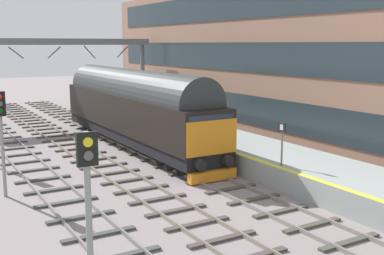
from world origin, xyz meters
The scene contains 11 objects.
ground_plane centered at (0.00, 0.00, 0.00)m, with size 140.00×140.00×0.00m, color gray.
track_main centered at (0.00, 0.00, 0.06)m, with size 2.50×60.00×0.15m.
track_adjacent_west centered at (-3.32, 0.00, 0.06)m, with size 2.50×60.00×0.15m.
track_adjacent_far_west centered at (-6.57, 0.00, 0.06)m, with size 2.50×60.00×0.15m.
station_platform centered at (3.60, 0.00, 0.50)m, with size 4.00×44.00×1.01m.
station_building centered at (10.22, 3.70, 5.13)m, with size 5.11×40.51×10.25m.
diesel_locomotive centered at (0.00, 3.62, 2.48)m, with size 2.74×17.63×4.68m.
signal_post_near centered at (-8.46, -13.36, 2.75)m, with size 0.44×0.22×4.41m.
signal_post_mid centered at (-8.46, -2.57, 2.78)m, with size 0.44×0.22×4.32m.
platform_number_sign centered at (1.99, -7.39, 2.25)m, with size 0.10×0.44×1.86m.
overhead_footbridge centered at (-1.24, 16.50, 6.03)m, with size 15.87×2.00×6.58m.
Camera 1 is at (-11.46, -22.70, 6.17)m, focal length 44.95 mm.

